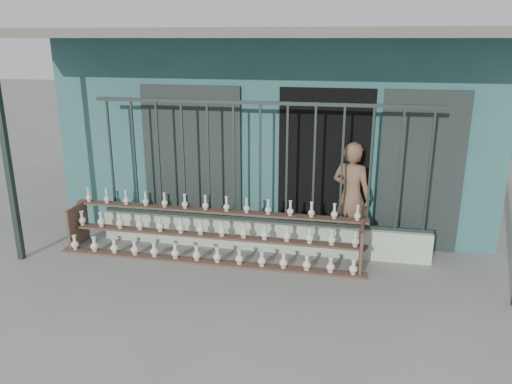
# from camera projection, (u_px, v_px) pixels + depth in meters

# --- Properties ---
(ground) EXTENTS (60.00, 60.00, 0.00)m
(ground) POSITION_uv_depth(u_px,v_px,m) (240.00, 288.00, 6.43)
(ground) COLOR slate
(workshop_building) EXTENTS (7.40, 6.60, 3.21)m
(workshop_building) POSITION_uv_depth(u_px,v_px,m) (289.00, 115.00, 9.91)
(workshop_building) COLOR #2B5C5A
(workshop_building) RESTS_ON ground
(parapet_wall) EXTENTS (5.00, 0.20, 0.45)m
(parapet_wall) POSITION_uv_depth(u_px,v_px,m) (260.00, 235.00, 7.58)
(parapet_wall) COLOR #AFC4A8
(parapet_wall) RESTS_ON ground
(security_fence) EXTENTS (5.00, 0.04, 1.80)m
(security_fence) POSITION_uv_depth(u_px,v_px,m) (260.00, 163.00, 7.25)
(security_fence) COLOR #283330
(security_fence) RESTS_ON parapet_wall
(shelf_rack) EXTENTS (4.50, 0.68, 0.85)m
(shelf_rack) POSITION_uv_depth(u_px,v_px,m) (211.00, 233.00, 7.27)
(shelf_rack) COLOR brown
(shelf_rack) RESTS_ON ground
(elderly_woman) EXTENTS (0.71, 0.60, 1.66)m
(elderly_woman) POSITION_uv_depth(u_px,v_px,m) (351.00, 196.00, 7.44)
(elderly_woman) COLOR brown
(elderly_woman) RESTS_ON ground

